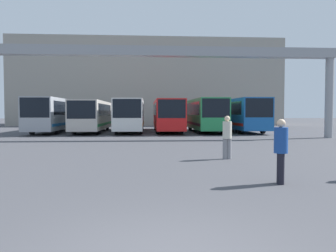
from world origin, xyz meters
The scene contains 10 objects.
building_backdrop centered at (0.00, 48.38, 6.34)m, with size 39.58×12.00×12.69m.
overhead_gantry centered at (0.00, 19.90, 5.63)m, with size 27.78×0.80×6.71m.
bus_slot_0 centered at (-9.18, 28.49, 1.86)m, with size 2.55×11.62×3.22m.
bus_slot_1 centered at (-5.51, 28.11, 1.73)m, with size 2.53×10.86×2.99m.
bus_slot_2 centered at (-1.84, 28.43, 1.80)m, with size 2.55×11.49×3.13m.
bus_slot_3 centered at (1.84, 28.62, 1.79)m, with size 2.52×11.88×3.10m.
bus_slot_4 centered at (5.51, 27.70, 1.83)m, with size 2.57×10.04×3.19m.
bus_slot_5 centered at (9.18, 27.85, 1.85)m, with size 2.62×10.35×3.22m.
pedestrian_near_right centered at (3.39, 4.51, 0.94)m, with size 0.37×0.37×1.76m.
pedestrian_mid_right centered at (3.10, 9.26, 0.95)m, with size 0.37×0.37×1.80m.
Camera 1 is at (-0.25, -4.10, 1.95)m, focal length 35.00 mm.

